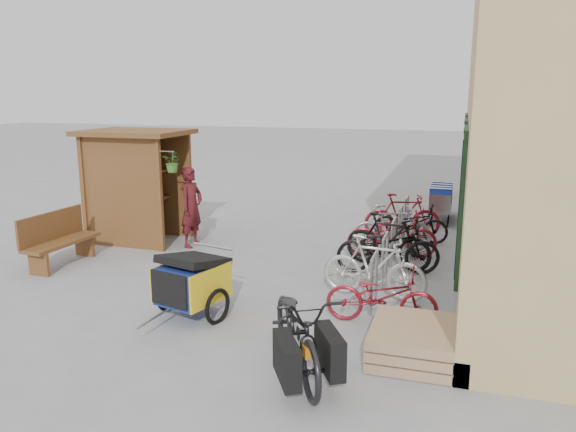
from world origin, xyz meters
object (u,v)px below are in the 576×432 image
(cargo_bike, at_px, (298,331))
(bike_0, at_px, (381,296))
(bike_4, at_px, (392,235))
(bike_7, at_px, (402,216))
(child_trailer, at_px, (192,280))
(bike_6, at_px, (411,223))
(shopping_carts, at_px, (441,198))
(bike_3, at_px, (388,241))
(bench, at_px, (58,238))
(bike_5, at_px, (391,228))
(person_kiosk, at_px, (192,207))
(kiosk, at_px, (133,170))
(pallet_stack, at_px, (412,341))
(bike_1, at_px, (374,267))
(bike_2, at_px, (388,247))

(cargo_bike, height_order, bike_0, cargo_bike)
(bike_4, relative_size, bike_7, 1.04)
(child_trailer, relative_size, bike_4, 0.98)
(bike_6, bearing_deg, shopping_carts, -9.14)
(bike_0, bearing_deg, bike_3, 2.33)
(bench, distance_m, bike_5, 6.46)
(bike_0, xyz_separation_m, bike_5, (-0.33, 3.71, 0.08))
(bike_3, relative_size, bike_7, 1.01)
(bike_4, bearing_deg, child_trailer, 135.78)
(person_kiosk, xyz_separation_m, bike_7, (4.14, 1.99, -0.34))
(child_trailer, xyz_separation_m, person_kiosk, (-1.72, 3.42, 0.30))
(kiosk, relative_size, cargo_bike, 1.20)
(bike_0, relative_size, bike_7, 0.93)
(kiosk, height_order, bench, kiosk)
(person_kiosk, relative_size, bike_7, 1.00)
(bike_4, relative_size, bike_6, 1.10)
(pallet_stack, relative_size, bike_5, 0.74)
(pallet_stack, distance_m, bike_7, 5.84)
(bike_1, height_order, bike_7, bike_1)
(bike_1, relative_size, bike_6, 1.06)
(pallet_stack, distance_m, bike_0, 1.07)
(cargo_bike, bearing_deg, child_trailer, 119.20)
(pallet_stack, relative_size, bike_6, 0.76)
(kiosk, xyz_separation_m, bike_5, (5.44, 0.76, -1.06))
(pallet_stack, distance_m, bike_2, 3.29)
(bike_3, distance_m, bike_6, 1.99)
(bike_4, bearing_deg, cargo_bike, 162.49)
(bike_7, bearing_deg, bike_0, 168.80)
(bike_2, bearing_deg, kiosk, 70.49)
(pallet_stack, relative_size, bike_0, 0.77)
(shopping_carts, bearing_deg, bike_6, -102.52)
(bench, xyz_separation_m, bike_4, (5.91, 2.36, -0.06))
(child_trailer, bearing_deg, person_kiosk, 131.25)
(shopping_carts, bearing_deg, bike_7, -109.12)
(bike_1, relative_size, bike_4, 0.96)
(bike_3, bearing_deg, shopping_carts, 5.87)
(shopping_carts, height_order, bike_6, shopping_carts)
(person_kiosk, height_order, bike_7, person_kiosk)
(kiosk, relative_size, child_trailer, 1.46)
(kiosk, xyz_separation_m, pallet_stack, (6.28, -3.87, -1.34))
(bench, relative_size, child_trailer, 0.95)
(bike_4, bearing_deg, bike_0, 172.15)
(bike_3, bearing_deg, cargo_bike, -170.08)
(bike_7, bearing_deg, shopping_carts, -32.98)
(pallet_stack, height_order, bike_3, bike_3)
(bike_5, bearing_deg, person_kiosk, 85.12)
(bike_6, height_order, bike_7, bike_7)
(kiosk, height_order, bike_4, kiosk)
(bench, bearing_deg, bike_4, 25.82)
(cargo_bike, height_order, bike_4, cargo_bike)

